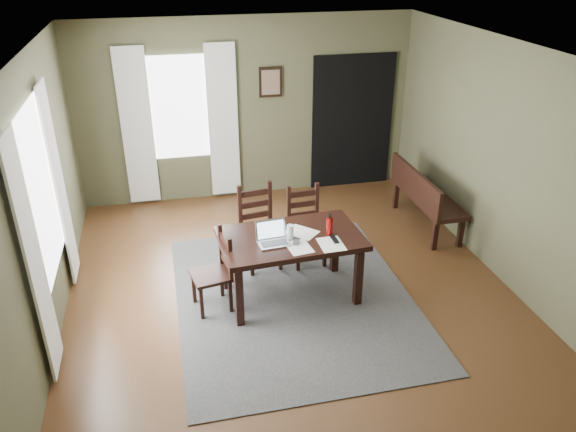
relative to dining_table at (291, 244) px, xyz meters
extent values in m
cube|color=#492C16|center=(0.02, -0.06, -0.69)|extent=(5.00, 6.00, 0.01)
cube|color=#4C4C31|center=(0.02, 2.94, 0.67)|extent=(5.00, 0.02, 2.70)
cube|color=#4C4C31|center=(0.02, -3.06, 0.67)|extent=(5.00, 0.02, 2.70)
cube|color=#4C4C31|center=(-2.48, -0.06, 0.67)|extent=(0.02, 6.00, 2.70)
cube|color=#4C4C31|center=(2.52, -0.06, 0.67)|extent=(0.02, 6.00, 2.70)
cube|color=white|center=(0.02, -0.06, 2.02)|extent=(5.00, 6.00, 0.02)
cube|color=#3D3D3D|center=(0.02, -0.06, -0.68)|extent=(2.60, 3.20, 0.01)
cube|color=black|center=(0.00, 0.00, 0.06)|extent=(1.58, 1.01, 0.06)
cube|color=black|center=(0.00, 0.00, 0.01)|extent=(1.41, 0.84, 0.05)
cube|color=black|center=(-0.64, -0.40, -0.34)|extent=(0.09, 0.09, 0.65)
cube|color=black|center=(-0.68, 0.31, -0.34)|extent=(0.09, 0.09, 0.65)
cube|color=black|center=(0.68, -0.31, -0.34)|extent=(0.09, 0.09, 0.65)
cube|color=black|center=(0.64, 0.40, -0.34)|extent=(0.09, 0.09, 0.65)
cube|color=black|center=(-0.89, -0.03, -0.26)|extent=(0.46, 0.46, 0.04)
cube|color=black|center=(-1.08, 0.10, -0.48)|extent=(0.04, 0.04, 0.39)
cube|color=black|center=(-0.76, 0.16, -0.48)|extent=(0.04, 0.04, 0.39)
cube|color=black|center=(-1.02, -0.21, -0.48)|extent=(0.04, 0.04, 0.39)
cube|color=black|center=(-0.70, -0.15, -0.48)|extent=(0.04, 0.04, 0.39)
cube|color=black|center=(-0.74, 0.17, -0.01)|extent=(0.05, 0.05, 0.49)
cube|color=black|center=(-0.68, -0.16, -0.01)|extent=(0.05, 0.05, 0.49)
cube|color=black|center=(-0.71, 0.01, -0.14)|extent=(0.08, 0.29, 0.07)
cube|color=black|center=(-0.71, 0.01, -0.01)|extent=(0.08, 0.29, 0.07)
cube|color=black|center=(-0.71, 0.01, 0.12)|extent=(0.08, 0.29, 0.07)
cube|color=black|center=(-0.20, 0.72, -0.21)|extent=(0.51, 0.51, 0.04)
cube|color=black|center=(-0.35, 0.51, -0.45)|extent=(0.05, 0.05, 0.44)
cube|color=black|center=(-0.41, 0.87, -0.45)|extent=(0.05, 0.05, 0.44)
cube|color=black|center=(0.00, 0.57, -0.45)|extent=(0.05, 0.05, 0.44)
cube|color=black|center=(-0.05, 0.92, -0.45)|extent=(0.05, 0.05, 0.44)
cube|color=black|center=(-0.42, 0.89, 0.07)|extent=(0.05, 0.05, 0.55)
cube|color=black|center=(-0.04, 0.95, 0.07)|extent=(0.05, 0.05, 0.55)
cube|color=black|center=(-0.23, 0.92, -0.07)|extent=(0.33, 0.08, 0.07)
cube|color=black|center=(-0.23, 0.92, 0.07)|extent=(0.33, 0.08, 0.07)
cube|color=black|center=(-0.23, 0.92, 0.22)|extent=(0.33, 0.08, 0.07)
cube|color=black|center=(0.37, 0.68, -0.24)|extent=(0.45, 0.45, 0.04)
cube|color=black|center=(0.21, 0.50, -0.46)|extent=(0.04, 0.04, 0.41)
cube|color=black|center=(0.19, 0.84, -0.46)|extent=(0.04, 0.04, 0.41)
cube|color=black|center=(0.55, 0.52, -0.46)|extent=(0.04, 0.04, 0.41)
cube|color=black|center=(0.53, 0.86, -0.46)|extent=(0.04, 0.04, 0.41)
cube|color=black|center=(0.18, 0.86, 0.03)|extent=(0.05, 0.05, 0.52)
cube|color=black|center=(0.54, 0.88, 0.03)|extent=(0.05, 0.05, 0.52)
cube|color=black|center=(0.36, 0.87, -0.11)|extent=(0.31, 0.04, 0.07)
cube|color=black|center=(0.36, 0.87, 0.03)|extent=(0.31, 0.04, 0.07)
cube|color=black|center=(0.36, 0.87, 0.18)|extent=(0.31, 0.04, 0.07)
cube|color=black|center=(2.24, 1.25, -0.23)|extent=(0.48, 1.50, 0.06)
cube|color=black|center=(2.43, 0.61, -0.47)|extent=(0.06, 0.06, 0.42)
cube|color=black|center=(2.06, 0.61, -0.47)|extent=(0.06, 0.06, 0.42)
cube|color=black|center=(2.43, 1.89, -0.47)|extent=(0.06, 0.06, 0.42)
cube|color=black|center=(2.06, 1.89, -0.47)|extent=(0.06, 0.06, 0.42)
cube|color=black|center=(2.03, 1.25, -0.02)|extent=(0.05, 1.50, 0.36)
cube|color=#B7B7BC|center=(-0.21, -0.13, 0.10)|extent=(0.35, 0.25, 0.02)
cube|color=#B7B7BC|center=(-0.22, -0.01, 0.21)|extent=(0.33, 0.09, 0.21)
cube|color=silver|center=(-0.22, -0.02, 0.21)|extent=(0.29, 0.07, 0.18)
cube|color=#3F3F42|center=(-0.21, -0.14, 0.11)|extent=(0.29, 0.16, 0.00)
cube|color=#3F3F42|center=(0.02, -0.17, 0.11)|extent=(0.09, 0.11, 0.03)
cube|color=black|center=(0.43, -0.18, 0.10)|extent=(0.06, 0.19, 0.02)
cylinder|color=silver|center=(-0.02, -0.06, 0.18)|extent=(0.08, 0.08, 0.16)
cylinder|color=#AA100D|center=(0.41, -0.06, 0.20)|extent=(0.08, 0.08, 0.21)
cylinder|color=black|center=(0.41, -0.06, 0.32)|extent=(0.05, 0.05, 0.03)
cube|color=white|center=(0.37, -0.27, 0.10)|extent=(0.25, 0.33, 0.00)
cube|color=white|center=(0.14, 0.05, 0.10)|extent=(0.41, 0.41, 0.00)
cube|color=white|center=(0.03, -0.26, 0.10)|extent=(0.27, 0.34, 0.00)
cube|color=white|center=(-2.45, 0.14, 0.77)|extent=(0.01, 1.30, 1.70)
cube|color=white|center=(-0.98, 2.91, 0.77)|extent=(1.00, 0.01, 1.50)
cube|color=silver|center=(-2.42, -0.68, 0.52)|extent=(0.03, 0.48, 2.30)
cube|color=silver|center=(-2.42, 0.96, 0.52)|extent=(0.03, 0.48, 2.30)
cube|color=silver|center=(-1.60, 2.88, 0.52)|extent=(0.44, 0.03, 2.30)
cube|color=silver|center=(-0.36, 2.88, 0.52)|extent=(0.44, 0.03, 2.30)
cube|color=black|center=(0.37, 2.91, 1.07)|extent=(0.34, 0.03, 0.44)
cube|color=brown|center=(0.37, 2.89, 1.07)|extent=(0.27, 0.01, 0.36)
cube|color=black|center=(1.67, 2.91, 0.37)|extent=(1.30, 0.03, 2.10)
camera|label=1|loc=(-1.22, -5.17, 3.02)|focal=35.00mm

